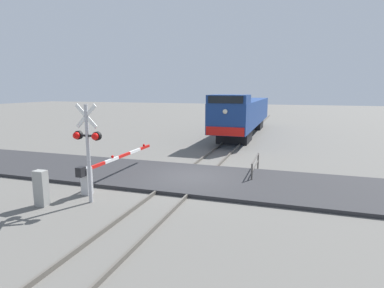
{
  "coord_description": "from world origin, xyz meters",
  "views": [
    {
      "loc": [
        4.82,
        -14.45,
        4.46
      ],
      "look_at": [
        -0.83,
        2.82,
        1.28
      ],
      "focal_mm": 29.62,
      "sensor_mm": 36.0,
      "label": 1
    }
  ],
  "objects_px": {
    "locomotive": "(244,114)",
    "utility_cabinet": "(41,188)",
    "crossing_signal": "(87,143)",
    "guard_railing": "(255,164)",
    "crossing_gate": "(99,170)"
  },
  "relations": [
    {
      "from": "locomotive",
      "to": "utility_cabinet",
      "type": "bearing_deg",
      "value": -101.14
    },
    {
      "from": "locomotive",
      "to": "crossing_gate",
      "type": "height_order",
      "value": "locomotive"
    },
    {
      "from": "locomotive",
      "to": "guard_railing",
      "type": "xyz_separation_m",
      "value": [
        2.98,
        -14.98,
        -1.44
      ]
    },
    {
      "from": "crossing_gate",
      "to": "locomotive",
      "type": "bearing_deg",
      "value": 79.75
    },
    {
      "from": "locomotive",
      "to": "guard_railing",
      "type": "distance_m",
      "value": 15.34
    },
    {
      "from": "crossing_signal",
      "to": "crossing_gate",
      "type": "xyz_separation_m",
      "value": [
        -0.72,
        1.72,
        -1.6
      ]
    },
    {
      "from": "locomotive",
      "to": "guard_railing",
      "type": "relative_size",
      "value": 6.7
    },
    {
      "from": "crossing_gate",
      "to": "utility_cabinet",
      "type": "bearing_deg",
      "value": -107.47
    },
    {
      "from": "crossing_signal",
      "to": "utility_cabinet",
      "type": "distance_m",
      "value": 2.48
    },
    {
      "from": "locomotive",
      "to": "crossing_gate",
      "type": "xyz_separation_m",
      "value": [
        -3.48,
        -19.23,
        -1.25
      ]
    },
    {
      "from": "locomotive",
      "to": "utility_cabinet",
      "type": "distance_m",
      "value": 22.3
    },
    {
      "from": "locomotive",
      "to": "crossing_gate",
      "type": "relative_size",
      "value": 2.74
    },
    {
      "from": "locomotive",
      "to": "crossing_signal",
      "type": "relative_size",
      "value": 4.62
    },
    {
      "from": "utility_cabinet",
      "to": "guard_railing",
      "type": "bearing_deg",
      "value": 43.31
    },
    {
      "from": "guard_railing",
      "to": "crossing_signal",
      "type": "bearing_deg",
      "value": -133.85
    }
  ]
}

